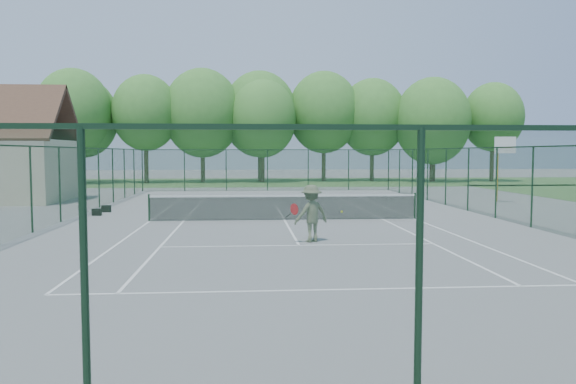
# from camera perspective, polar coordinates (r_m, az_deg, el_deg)

# --- Properties ---
(ground) EXTENTS (140.00, 140.00, 0.00)m
(ground) POSITION_cam_1_polar(r_m,az_deg,el_deg) (23.19, -0.37, -2.86)
(ground) COLOR gray
(ground) RESTS_ON ground
(grass_far) EXTENTS (80.00, 16.00, 0.01)m
(grass_far) POSITION_cam_1_polar(r_m,az_deg,el_deg) (53.07, -2.60, 1.01)
(grass_far) COLOR #477437
(grass_far) RESTS_ON ground
(court_lines) EXTENTS (11.05, 23.85, 0.01)m
(court_lines) POSITION_cam_1_polar(r_m,az_deg,el_deg) (23.19, -0.37, -2.85)
(court_lines) COLOR white
(court_lines) RESTS_ON ground
(tennis_net) EXTENTS (11.08, 0.08, 1.10)m
(tennis_net) POSITION_cam_1_polar(r_m,az_deg,el_deg) (23.13, -0.37, -1.45)
(tennis_net) COLOR black
(tennis_net) RESTS_ON ground
(fence_enclosure) EXTENTS (18.05, 36.05, 3.02)m
(fence_enclosure) POSITION_cam_1_polar(r_m,az_deg,el_deg) (23.06, -0.37, 0.99)
(fence_enclosure) COLOR #17381E
(fence_enclosure) RESTS_ON ground
(tree_line_far) EXTENTS (39.40, 6.40, 9.70)m
(tree_line_far) POSITION_cam_1_polar(r_m,az_deg,el_deg) (53.10, -2.62, 7.47)
(tree_line_far) COLOR #473123
(tree_line_far) RESTS_ON ground
(basketball_goal) EXTENTS (1.20, 1.43, 3.65)m
(basketball_goal) POSITION_cam_1_polar(r_m,az_deg,el_deg) (33.39, 20.87, 3.39)
(basketball_goal) COLOR gold
(basketball_goal) RESTS_ON ground
(sports_bag_a) EXTENTS (0.43, 0.28, 0.32)m
(sports_bag_a) POSITION_cam_1_polar(r_m,az_deg,el_deg) (27.60, -17.99, -1.62)
(sports_bag_a) COLOR black
(sports_bag_a) RESTS_ON ground
(sports_bag_b) EXTENTS (0.40, 0.25, 0.31)m
(sports_bag_b) POSITION_cam_1_polar(r_m,az_deg,el_deg) (26.21, -18.85, -1.94)
(sports_bag_b) COLOR black
(sports_bag_b) RESTS_ON ground
(tennis_player) EXTENTS (1.94, 1.08, 1.78)m
(tennis_player) POSITION_cam_1_polar(r_m,az_deg,el_deg) (17.46, 2.38, -2.19)
(tennis_player) COLOR #51573F
(tennis_player) RESTS_ON ground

